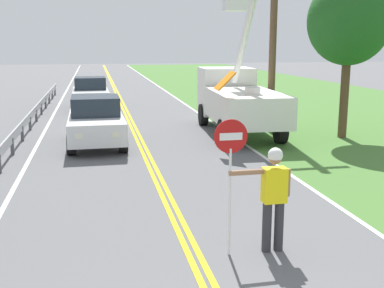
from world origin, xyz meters
name	(u,v)px	position (x,y,z in m)	size (l,w,h in m)	color
grass_verge_right	(347,110)	(11.60, 20.00, 0.00)	(16.00, 110.00, 0.01)	#477533
centerline_yellow_left	(126,117)	(-0.09, 20.00, 0.01)	(0.11, 110.00, 0.01)	yellow
centerline_yellow_right	(130,116)	(0.09, 20.00, 0.01)	(0.11, 110.00, 0.01)	yellow
edge_line_right	(200,114)	(3.60, 20.00, 0.01)	(0.12, 110.00, 0.01)	silver
edge_line_left	(51,119)	(-3.60, 20.00, 0.01)	(0.12, 110.00, 0.01)	silver
flagger_worker	(273,193)	(1.36, 3.87, 1.05)	(1.09, 0.25, 1.83)	#2D2D33
stop_sign_paddle	(230,157)	(0.59, 3.86, 1.71)	(0.56, 0.04, 2.33)	silver
utility_bucket_truck	(236,97)	(3.98, 15.08, 1.42)	(2.97, 6.91, 5.54)	white
oncoming_sedan_nearest	(96,122)	(-1.54, 13.40, 0.83)	(1.96, 4.13, 1.70)	silver
oncoming_sedan_second	(91,94)	(-1.77, 23.18, 0.83)	(2.00, 4.15, 1.70)	silver
utility_pole_near	(274,22)	(5.39, 14.91, 4.33)	(1.80, 0.28, 8.29)	brown
guardrail_left_shoulder	(26,122)	(-4.20, 15.87, 0.52)	(0.10, 32.00, 0.71)	#9EA0A3
roadside_tree_verge	(349,22)	(7.60, 13.10, 4.27)	(3.00, 3.00, 5.90)	brown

